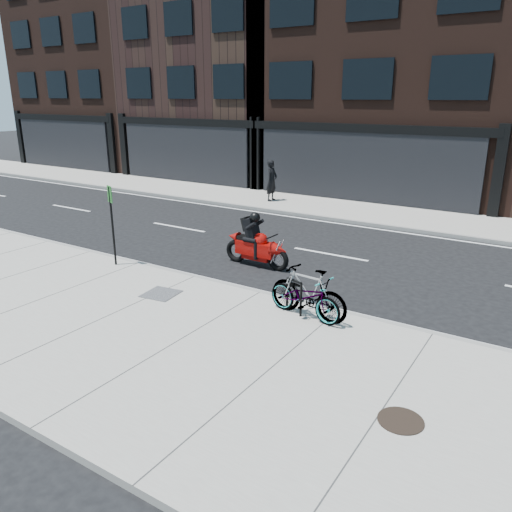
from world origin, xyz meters
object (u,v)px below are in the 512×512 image
Objects in this scene: bicycle_rear at (308,292)px; manhole_cover at (401,421)px; bicycle_front at (305,296)px; utility_grate at (161,294)px; bike_rack at (294,294)px; pedestrian at (272,180)px; sign_post at (112,218)px; motorcycle at (259,245)px.

bicycle_rear reaches higher than manhole_cover.
bicycle_front is 3.51m from utility_grate.
bike_rack is 0.27m from bicycle_front.
pedestrian is at bearing 43.56° from bicycle_front.
bicycle_front is 12.20m from pedestrian.
bicycle_rear is at bearing -147.57° from pedestrian.
sign_post is at bearing -86.72° from bicycle_rear.
motorcycle is 2.76× the size of utility_grate.
bicycle_front is at bearing 139.16° from manhole_cover.
motorcycle is 3.14× the size of manhole_cover.
motorcycle is 7.44m from manhole_cover.
manhole_cover is (5.53, -4.95, -0.49)m from motorcycle.
manhole_cover is at bearing -40.43° from motorcycle.
motorcycle is at bearing 78.19° from utility_grate.
bicycle_rear is 3.58m from utility_grate.
motorcycle is at bearing 56.50° from bicycle_front.
utility_grate is (-6.20, 1.72, 0.00)m from manhole_cover.
utility_grate is at bearing 164.52° from manhole_cover.
motorcycle reaches higher than bicycle_rear.
utility_grate is at bearing 111.03° from bicycle_front.
motorcycle is 0.95× the size of sign_post.
manhole_cover is at bearing 5.35° from sign_post.
utility_grate is at bearing -72.89° from bicycle_rear.
bike_rack is at bearing -148.88° from pedestrian.
sign_post reaches higher than motorcycle.
pedestrian is (-6.91, 10.05, 0.35)m from bicycle_rear.
pedestrian reaches higher than bike_rack.
manhole_cover is (2.74, -2.45, -0.54)m from bicycle_rear.
pedestrian is (-4.12, 7.55, 0.40)m from motorcycle.
motorcycle is at bearing 57.89° from sign_post.
manhole_cover is at bearing -38.60° from bike_rack.
bicycle_front is at bearing 19.99° from sign_post.
bicycle_rear is 3.71m from manhole_cover.
bicycle_rear is at bearing -0.00° from bike_rack.
manhole_cover is at bearing -15.48° from utility_grate.
manhole_cover is at bearing 53.36° from bicycle_rear.
sign_post reaches higher than bicycle_front.
bike_rack is 3.95m from manhole_cover.
bicycle_rear is 3.75m from motorcycle.
pedestrian is at bearing 117.47° from sign_post.
utility_grate is 2.99m from sign_post.
bicycle_front is at bearing -41.46° from motorcycle.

